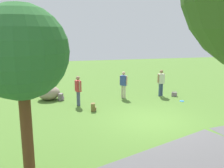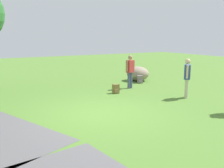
{
  "view_description": "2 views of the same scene",
  "coord_description": "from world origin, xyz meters",
  "px_view_note": "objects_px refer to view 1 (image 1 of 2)",
  "views": [
    {
      "loc": [
        4.21,
        9.65,
        3.87
      ],
      "look_at": [
        1.47,
        -1.39,
        1.46
      ],
      "focal_mm": 39.67,
      "sensor_mm": 36.0,
      "label": 1
    },
    {
      "loc": [
        -7.08,
        3.72,
        2.47
      ],
      "look_at": [
        0.19,
        -0.56,
        0.89
      ],
      "focal_mm": 40.98,
      "sensor_mm": 36.0,
      "label": 2
    }
  ],
  "objects_px": {
    "lawn_boulder": "(49,93)",
    "spare_backpack_on_lawn": "(93,107)",
    "man_near_boulder": "(78,89)",
    "handbag_on_grass": "(174,94)",
    "backpack_by_boulder": "(61,97)",
    "young_tree_near_path": "(21,53)",
    "woman_with_handbag": "(161,81)",
    "frisbee_on_grass": "(182,101)",
    "passerby_on_path": "(124,83)"
  },
  "relations": [
    {
      "from": "man_near_boulder",
      "to": "handbag_on_grass",
      "type": "bearing_deg",
      "value": -175.03
    },
    {
      "from": "backpack_by_boulder",
      "to": "frisbee_on_grass",
      "type": "distance_m",
      "value": 6.91
    },
    {
      "from": "spare_backpack_on_lawn",
      "to": "frisbee_on_grass",
      "type": "relative_size",
      "value": 1.53
    },
    {
      "from": "lawn_boulder",
      "to": "passerby_on_path",
      "type": "bearing_deg",
      "value": 170.69
    },
    {
      "from": "man_near_boulder",
      "to": "frisbee_on_grass",
      "type": "height_order",
      "value": "man_near_boulder"
    },
    {
      "from": "passerby_on_path",
      "to": "frisbee_on_grass",
      "type": "distance_m",
      "value": 3.49
    },
    {
      "from": "lawn_boulder",
      "to": "spare_backpack_on_lawn",
      "type": "relative_size",
      "value": 3.99
    },
    {
      "from": "backpack_by_boulder",
      "to": "spare_backpack_on_lawn",
      "type": "relative_size",
      "value": 1.0
    },
    {
      "from": "man_near_boulder",
      "to": "backpack_by_boulder",
      "type": "distance_m",
      "value": 1.68
    },
    {
      "from": "woman_with_handbag",
      "to": "frisbee_on_grass",
      "type": "relative_size",
      "value": 6.17
    },
    {
      "from": "handbag_on_grass",
      "to": "backpack_by_boulder",
      "type": "distance_m",
      "value": 6.81
    },
    {
      "from": "young_tree_near_path",
      "to": "spare_backpack_on_lawn",
      "type": "xyz_separation_m",
      "value": [
        -2.64,
        -5.15,
        -3.15
      ]
    },
    {
      "from": "lawn_boulder",
      "to": "woman_with_handbag",
      "type": "xyz_separation_m",
      "value": [
        -6.64,
        0.79,
        0.53
      ]
    },
    {
      "from": "lawn_boulder",
      "to": "spare_backpack_on_lawn",
      "type": "height_order",
      "value": "lawn_boulder"
    },
    {
      "from": "handbag_on_grass",
      "to": "spare_backpack_on_lawn",
      "type": "bearing_deg",
      "value": 17.48
    },
    {
      "from": "lawn_boulder",
      "to": "passerby_on_path",
      "type": "xyz_separation_m",
      "value": [
        -4.29,
        0.7,
        0.51
      ]
    },
    {
      "from": "lawn_boulder",
      "to": "woman_with_handbag",
      "type": "distance_m",
      "value": 6.71
    },
    {
      "from": "young_tree_near_path",
      "to": "spare_backpack_on_lawn",
      "type": "relative_size",
      "value": 11.45
    },
    {
      "from": "handbag_on_grass",
      "to": "backpack_by_boulder",
      "type": "bearing_deg",
      "value": -6.16
    },
    {
      "from": "lawn_boulder",
      "to": "woman_with_handbag",
      "type": "height_order",
      "value": "woman_with_handbag"
    },
    {
      "from": "handbag_on_grass",
      "to": "backpack_by_boulder",
      "type": "xyz_separation_m",
      "value": [
        6.77,
        -0.73,
        0.05
      ]
    },
    {
      "from": "young_tree_near_path",
      "to": "man_near_boulder",
      "type": "bearing_deg",
      "value": -107.92
    },
    {
      "from": "man_near_boulder",
      "to": "backpack_by_boulder",
      "type": "xyz_separation_m",
      "value": [
        0.87,
        -1.24,
        -0.72
      ]
    },
    {
      "from": "passerby_on_path",
      "to": "handbag_on_grass",
      "type": "bearing_deg",
      "value": 173.51
    },
    {
      "from": "backpack_by_boulder",
      "to": "spare_backpack_on_lawn",
      "type": "xyz_separation_m",
      "value": [
        -1.46,
        2.4,
        0.0
      ]
    },
    {
      "from": "backpack_by_boulder",
      "to": "handbag_on_grass",
      "type": "bearing_deg",
      "value": 173.84
    },
    {
      "from": "passerby_on_path",
      "to": "backpack_by_boulder",
      "type": "bearing_deg",
      "value": -5.86
    },
    {
      "from": "handbag_on_grass",
      "to": "frisbee_on_grass",
      "type": "relative_size",
      "value": 1.43
    },
    {
      "from": "woman_with_handbag",
      "to": "spare_backpack_on_lawn",
      "type": "height_order",
      "value": "woman_with_handbag"
    },
    {
      "from": "young_tree_near_path",
      "to": "lawn_boulder",
      "type": "relative_size",
      "value": 2.87
    },
    {
      "from": "woman_with_handbag",
      "to": "frisbee_on_grass",
      "type": "height_order",
      "value": "woman_with_handbag"
    },
    {
      "from": "young_tree_near_path",
      "to": "backpack_by_boulder",
      "type": "relative_size",
      "value": 11.45
    },
    {
      "from": "lawn_boulder",
      "to": "woman_with_handbag",
      "type": "bearing_deg",
      "value": 173.21
    },
    {
      "from": "woman_with_handbag",
      "to": "handbag_on_grass",
      "type": "bearing_deg",
      "value": 161.11
    },
    {
      "from": "handbag_on_grass",
      "to": "passerby_on_path",
      "type": "bearing_deg",
      "value": -6.49
    },
    {
      "from": "woman_with_handbag",
      "to": "passerby_on_path",
      "type": "height_order",
      "value": "woman_with_handbag"
    },
    {
      "from": "woman_with_handbag",
      "to": "spare_backpack_on_lawn",
      "type": "bearing_deg",
      "value": 23.23
    },
    {
      "from": "backpack_by_boulder",
      "to": "frisbee_on_grass",
      "type": "bearing_deg",
      "value": 164.38
    },
    {
      "from": "man_near_boulder",
      "to": "frisbee_on_grass",
      "type": "xyz_separation_m",
      "value": [
        -5.79,
        0.62,
        -0.9
      ]
    },
    {
      "from": "spare_backpack_on_lawn",
      "to": "frisbee_on_grass",
      "type": "xyz_separation_m",
      "value": [
        -5.19,
        -0.54,
        -0.18
      ]
    },
    {
      "from": "lawn_boulder",
      "to": "man_near_boulder",
      "type": "height_order",
      "value": "man_near_boulder"
    },
    {
      "from": "lawn_boulder",
      "to": "handbag_on_grass",
      "type": "xyz_separation_m",
      "value": [
        -7.43,
        1.06,
        -0.26
      ]
    },
    {
      "from": "young_tree_near_path",
      "to": "passerby_on_path",
      "type": "distance_m",
      "value": 8.97
    },
    {
      "from": "man_near_boulder",
      "to": "frisbee_on_grass",
      "type": "relative_size",
      "value": 6.07
    },
    {
      "from": "passerby_on_path",
      "to": "spare_backpack_on_lawn",
      "type": "height_order",
      "value": "passerby_on_path"
    },
    {
      "from": "young_tree_near_path",
      "to": "lawn_boulder",
      "type": "bearing_deg",
      "value": -93.73
    },
    {
      "from": "man_near_boulder",
      "to": "handbag_on_grass",
      "type": "xyz_separation_m",
      "value": [
        -5.91,
        -0.51,
        -0.77
      ]
    },
    {
      "from": "handbag_on_grass",
      "to": "backpack_by_boulder",
      "type": "relative_size",
      "value": 0.93
    },
    {
      "from": "lawn_boulder",
      "to": "woman_with_handbag",
      "type": "relative_size",
      "value": 0.99
    },
    {
      "from": "woman_with_handbag",
      "to": "handbag_on_grass",
      "type": "relative_size",
      "value": 4.33
    }
  ]
}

